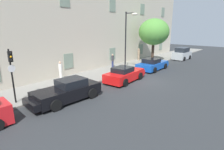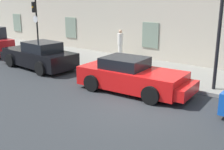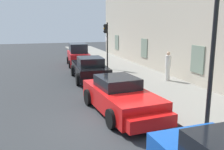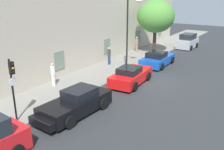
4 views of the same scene
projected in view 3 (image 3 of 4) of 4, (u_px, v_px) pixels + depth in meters
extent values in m
plane|color=#2B2D30|center=(99.00, 126.00, 8.57)|extent=(80.00, 80.00, 0.00)
cube|color=gray|center=(207.00, 110.00, 9.92)|extent=(60.00, 3.96, 0.14)
cube|color=gray|center=(117.00, 42.00, 26.07)|extent=(1.10, 0.06, 1.50)
cube|color=gray|center=(144.00, 48.00, 19.72)|extent=(1.10, 0.06, 1.50)
cube|color=gray|center=(197.00, 59.00, 13.37)|extent=(1.10, 0.06, 1.50)
cube|color=black|center=(90.00, 70.00, 15.68)|extent=(4.67, 2.05, 0.79)
cube|color=black|center=(90.00, 61.00, 15.22)|extent=(1.90, 1.55, 0.50)
cube|color=black|center=(85.00, 67.00, 17.60)|extent=(1.46, 1.75, 0.44)
cylinder|color=black|center=(73.00, 70.00, 16.83)|extent=(0.74, 0.28, 0.73)
cylinder|color=black|center=(99.00, 69.00, 17.30)|extent=(0.74, 0.28, 0.73)
cylinder|color=black|center=(78.00, 79.00, 14.15)|extent=(0.74, 0.28, 0.73)
cylinder|color=black|center=(109.00, 77.00, 14.61)|extent=(0.74, 0.28, 0.73)
cube|color=red|center=(120.00, 99.00, 9.80)|extent=(4.49, 2.20, 0.78)
cube|color=black|center=(117.00, 82.00, 9.97)|extent=(1.86, 1.62, 0.44)
cube|color=red|center=(144.00, 117.00, 8.08)|extent=(1.44, 1.80, 0.43)
cylinder|color=black|center=(158.00, 111.00, 8.96)|extent=(0.72, 0.29, 0.70)
cylinder|color=black|center=(112.00, 119.00, 8.27)|extent=(0.72, 0.29, 0.70)
cylinder|color=black|center=(126.00, 93.00, 11.41)|extent=(0.72, 0.29, 0.70)
cylinder|color=black|center=(88.00, 97.00, 10.72)|extent=(0.72, 0.29, 0.70)
cube|color=red|center=(78.00, 58.00, 21.03)|extent=(4.06, 1.85, 1.03)
cube|color=#1E232B|center=(78.00, 48.00, 20.85)|extent=(2.47, 1.55, 0.75)
cylinder|color=black|center=(89.00, 63.00, 20.15)|extent=(0.64, 0.24, 0.63)
cylinder|color=black|center=(70.00, 64.00, 19.78)|extent=(0.64, 0.24, 0.63)
cylinder|color=black|center=(85.00, 60.00, 22.41)|extent=(0.64, 0.24, 0.63)
cylinder|color=black|center=(68.00, 60.00, 22.04)|extent=(0.64, 0.24, 0.63)
cylinder|color=black|center=(107.00, 46.00, 18.47)|extent=(0.10, 0.10, 3.48)
cube|color=black|center=(105.00, 29.00, 18.17)|extent=(0.22, 0.20, 0.66)
sphere|color=black|center=(104.00, 26.00, 18.09)|extent=(0.12, 0.12, 0.12)
sphere|color=orange|center=(104.00, 29.00, 18.13)|extent=(0.12, 0.12, 0.12)
sphere|color=black|center=(104.00, 31.00, 18.18)|extent=(0.12, 0.12, 0.12)
cylinder|color=white|center=(106.00, 39.00, 18.33)|extent=(0.44, 0.02, 0.44)
cylinder|color=black|center=(215.00, 31.00, 7.28)|extent=(0.14, 0.14, 6.31)
cylinder|color=silver|center=(168.00, 73.00, 14.77)|extent=(0.33, 0.33, 0.86)
cylinder|color=silver|center=(168.00, 61.00, 14.62)|extent=(0.41, 0.41, 0.66)
sphere|color=tan|center=(168.00, 53.00, 14.53)|extent=(0.22, 0.22, 0.22)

